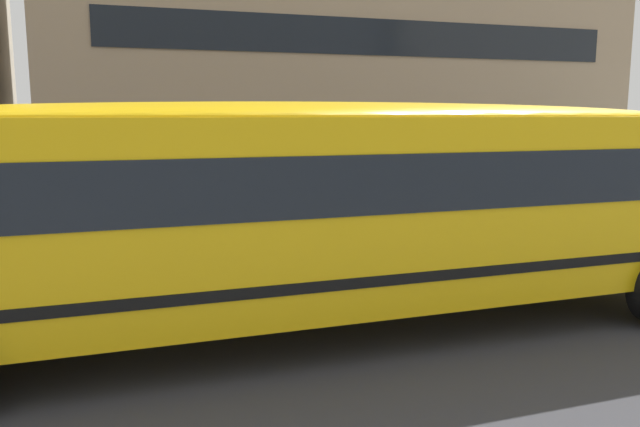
# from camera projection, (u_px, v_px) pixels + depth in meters

# --- Properties ---
(ground_plane) EXTENTS (400.00, 400.00, 0.00)m
(ground_plane) POSITION_uv_depth(u_px,v_px,m) (507.00, 277.00, 10.89)
(ground_plane) COLOR #38383D
(sidewalk_far) EXTENTS (120.00, 3.00, 0.01)m
(sidewalk_far) POSITION_uv_depth(u_px,v_px,m) (344.00, 210.00, 18.44)
(sidewalk_far) COLOR gray
(sidewalk_far) RESTS_ON ground_plane
(lane_centreline) EXTENTS (110.00, 0.16, 0.01)m
(lane_centreline) POSITION_uv_depth(u_px,v_px,m) (508.00, 277.00, 10.89)
(lane_centreline) COLOR silver
(lane_centreline) RESTS_ON ground_plane
(school_bus) EXTENTS (13.09, 3.10, 2.92)m
(school_bus) POSITION_uv_depth(u_px,v_px,m) (310.00, 198.00, 7.86)
(school_bus) COLOR yellow
(school_bus) RESTS_ON ground_plane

